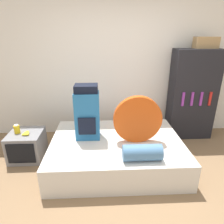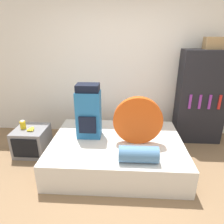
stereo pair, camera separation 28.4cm
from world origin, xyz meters
The scene contains 11 objects.
ground_plane centered at (0.00, 0.00, 0.00)m, with size 16.00×16.00×0.00m, color #846647.
wall_back centered at (0.00, 1.91, 1.30)m, with size 8.00×0.05×2.60m.
bed centered at (-0.08, 0.79, 0.20)m, with size 1.95×1.45×0.40m.
backpack centered at (-0.51, 0.89, 0.80)m, with size 0.36×0.29×0.82m.
tent_bag centered at (0.22, 0.73, 0.75)m, with size 0.70×0.09×0.70m.
sleeping_roll centered at (0.21, 0.26, 0.51)m, with size 0.49×0.21×0.21m.
television centered at (-1.51, 0.99, 0.22)m, with size 0.51×0.53×0.44m.
canister centered at (-1.62, 1.00, 0.51)m, with size 0.09×0.09×0.14m.
banana_bunch centered at (-1.46, 0.95, 0.46)m, with size 0.12×0.16×0.04m.
bookshelf centered at (1.39, 1.63, 0.83)m, with size 0.82×0.38×1.66m.
cardboard_box centered at (1.51, 1.66, 1.75)m, with size 0.39×0.20×0.19m.
Camera 1 is at (-0.28, -1.86, 1.90)m, focal length 32.00 mm.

